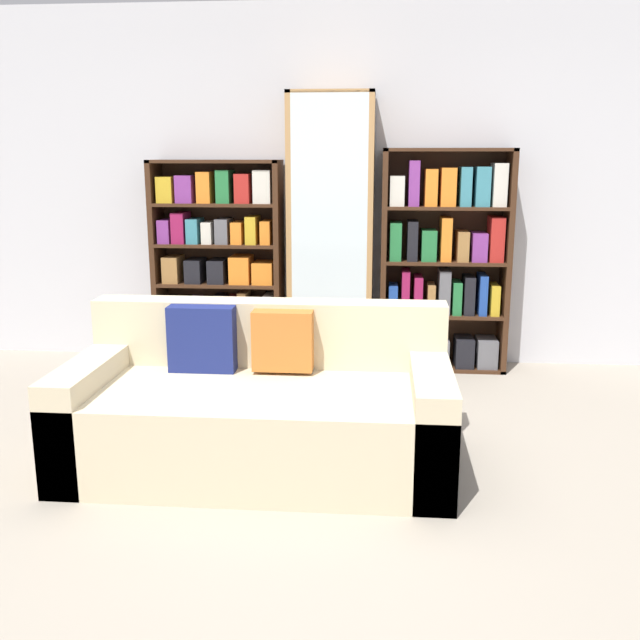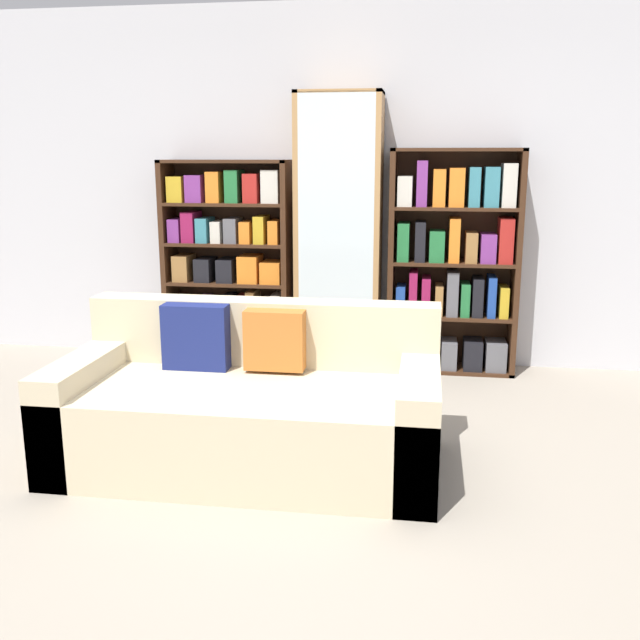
{
  "view_description": "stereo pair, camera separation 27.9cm",
  "coord_description": "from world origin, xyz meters",
  "px_view_note": "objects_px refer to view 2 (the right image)",
  "views": [
    {
      "loc": [
        0.25,
        -3.06,
        1.6
      ],
      "look_at": [
        -0.13,
        1.32,
        0.58
      ],
      "focal_mm": 40.0,
      "sensor_mm": 36.0,
      "label": 1
    },
    {
      "loc": [
        0.53,
        -3.03,
        1.6
      ],
      "look_at": [
        -0.13,
        1.32,
        0.58
      ],
      "focal_mm": 40.0,
      "sensor_mm": 36.0,
      "label": 2
    }
  ],
  "objects_px": {
    "couch": "(250,409)",
    "display_cabinet": "(339,234)",
    "wine_bottle": "(401,362)",
    "bookshelf_right": "(454,265)",
    "bookshelf_left": "(228,264)"
  },
  "relations": [
    {
      "from": "bookshelf_left",
      "to": "wine_bottle",
      "type": "relative_size",
      "value": 4.44
    },
    {
      "from": "couch",
      "to": "bookshelf_left",
      "type": "relative_size",
      "value": 1.25
    },
    {
      "from": "bookshelf_right",
      "to": "display_cabinet",
      "type": "bearing_deg",
      "value": -178.91
    },
    {
      "from": "couch",
      "to": "wine_bottle",
      "type": "distance_m",
      "value": 1.67
    },
    {
      "from": "display_cabinet",
      "to": "couch",
      "type": "bearing_deg",
      "value": -97.46
    },
    {
      "from": "couch",
      "to": "wine_bottle",
      "type": "height_order",
      "value": "couch"
    },
    {
      "from": "couch",
      "to": "bookshelf_left",
      "type": "bearing_deg",
      "value": 108.76
    },
    {
      "from": "couch",
      "to": "bookshelf_right",
      "type": "distance_m",
      "value": 2.21
    },
    {
      "from": "bookshelf_right",
      "to": "wine_bottle",
      "type": "height_order",
      "value": "bookshelf_right"
    },
    {
      "from": "bookshelf_left",
      "to": "wine_bottle",
      "type": "distance_m",
      "value": 1.55
    },
    {
      "from": "couch",
      "to": "display_cabinet",
      "type": "height_order",
      "value": "display_cabinet"
    },
    {
      "from": "couch",
      "to": "display_cabinet",
      "type": "bearing_deg",
      "value": 82.54
    },
    {
      "from": "couch",
      "to": "bookshelf_right",
      "type": "relative_size",
      "value": 1.19
    },
    {
      "from": "couch",
      "to": "bookshelf_right",
      "type": "height_order",
      "value": "bookshelf_right"
    },
    {
      "from": "display_cabinet",
      "to": "wine_bottle",
      "type": "bearing_deg",
      "value": -34.43
    }
  ]
}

